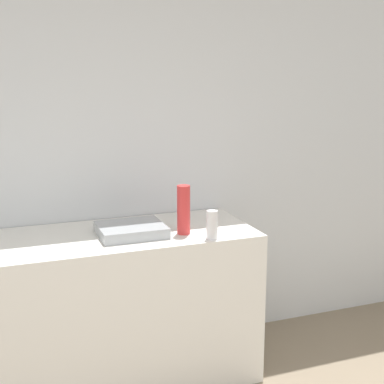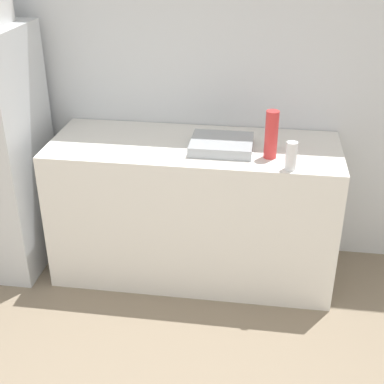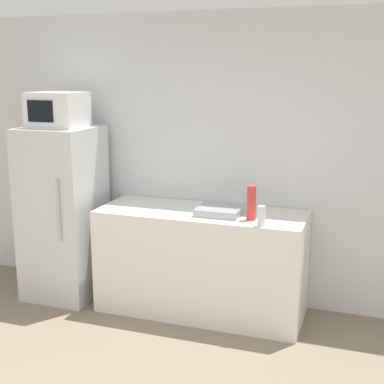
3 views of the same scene
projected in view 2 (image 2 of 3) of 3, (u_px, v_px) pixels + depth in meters
The scene contains 5 objects.
wall_back at pixel (208, 67), 3.42m from camera, with size 8.00×0.06×2.60m, color silver.
counter at pixel (194, 209), 3.49m from camera, with size 1.79×0.68×0.92m, color silver.
sink_basin at pixel (222, 144), 3.19m from camera, with size 0.37×0.32×0.06m, color #9EA3A8.
bottle_tall at pixel (271, 135), 3.03m from camera, with size 0.07×0.07×0.28m, color red.
bottle_short at pixel (291, 156), 2.91m from camera, with size 0.06×0.06×0.16m, color silver.
Camera 2 is at (0.38, -0.69, 2.17)m, focal length 50.00 mm.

